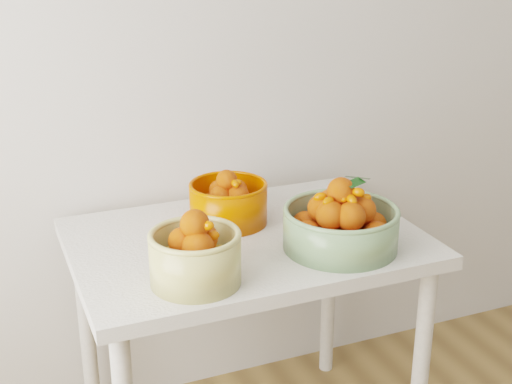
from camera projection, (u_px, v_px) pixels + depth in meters
table at (246, 266)px, 2.10m from camera, size 1.00×0.70×0.75m
bowl_cream at (195, 255)px, 1.78m from camera, size 0.26×0.26×0.20m
bowl_green at (341, 224)px, 1.97m from camera, size 0.36×0.36×0.21m
bowl_orange at (229, 202)px, 2.14m from camera, size 0.26×0.26×0.17m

